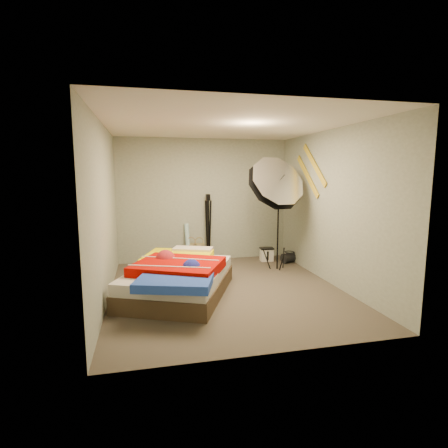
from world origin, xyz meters
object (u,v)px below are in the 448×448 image
object	(u,v)px
tote_bag	(196,252)
photo_umbrella	(274,185)
bed	(179,277)
camera_case	(267,255)
wrapping_roll	(188,243)
duffel_bag	(289,258)
camera_tripod	(208,223)

from	to	relation	value
tote_bag	photo_umbrella	distance (m)	2.18
bed	photo_umbrella	bearing A→B (deg)	25.81
tote_bag	camera_case	world-z (taller)	tote_bag
tote_bag	wrapping_roll	size ratio (longest dim) A/B	0.48
wrapping_roll	duffel_bag	bearing A→B (deg)	-15.08
bed	camera_tripod	distance (m)	2.15
camera_tripod	camera_case	bearing A→B (deg)	-13.27
camera_case	duffel_bag	bearing A→B (deg)	-24.43
duffel_bag	photo_umbrella	bearing A→B (deg)	-155.88
duffel_bag	bed	bearing A→B (deg)	-168.78
tote_bag	bed	xyz separation A→B (m)	(-0.54, -1.96, 0.09)
photo_umbrella	camera_tripod	xyz separation A→B (m)	(-1.01, 1.06, -0.80)
tote_bag	wrapping_roll	world-z (taller)	wrapping_roll
bed	camera_tripod	xyz separation A→B (m)	(0.80, 1.93, 0.52)
bed	camera_tripod	world-z (taller)	camera_tripod
camera_case	wrapping_roll	bearing A→B (deg)	174.53
camera_case	photo_umbrella	distance (m)	1.66
duffel_bag	bed	xyz separation A→B (m)	(-2.38, -1.42, 0.18)
tote_bag	wrapping_roll	bearing A→B (deg)	-165.09
camera_tripod	tote_bag	bearing A→B (deg)	173.47
duffel_bag	photo_umbrella	distance (m)	1.69
wrapping_roll	camera_tripod	world-z (taller)	camera_tripod
tote_bag	photo_umbrella	size ratio (longest dim) A/B	0.17
wrapping_roll	photo_umbrella	xyz separation A→B (m)	(1.44, -1.09, 1.20)
tote_bag	photo_umbrella	bearing A→B (deg)	-25.54
tote_bag	bed	world-z (taller)	bed
tote_bag	photo_umbrella	world-z (taller)	photo_umbrella
duffel_bag	photo_umbrella	world-z (taller)	photo_umbrella
tote_bag	camera_tripod	bearing A→B (deg)	8.38
camera_case	bed	size ratio (longest dim) A/B	0.11
wrapping_roll	bed	distance (m)	2.00
camera_case	camera_tripod	distance (m)	1.38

